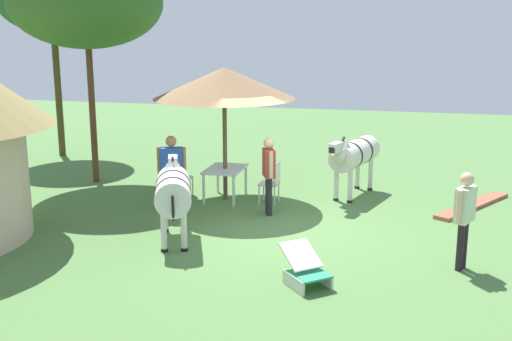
# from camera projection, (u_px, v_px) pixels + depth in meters

# --- Properties ---
(ground_plane) EXTENTS (36.00, 36.00, 0.00)m
(ground_plane) POSITION_uv_depth(u_px,v_px,m) (275.00, 227.00, 12.76)
(ground_plane) COLOR #527B41
(shade_umbrella) EXTENTS (3.21, 3.21, 3.05)m
(shade_umbrella) POSITION_uv_depth(u_px,v_px,m) (224.00, 83.00, 14.15)
(shade_umbrella) COLOR brown
(shade_umbrella) RESTS_ON ground_plane
(patio_dining_table) EXTENTS (1.20, 0.82, 0.74)m
(patio_dining_table) POSITION_uv_depth(u_px,v_px,m) (225.00, 172.00, 14.62)
(patio_dining_table) COLOR silver
(patio_dining_table) RESTS_ON ground_plane
(patio_chair_east_end) EXTENTS (0.46, 0.44, 0.90)m
(patio_chair_east_end) POSITION_uv_depth(u_px,v_px,m) (273.00, 181.00, 14.33)
(patio_chair_east_end) COLOR white
(patio_chair_east_end) RESTS_ON ground_plane
(patio_chair_near_lawn) EXTENTS (0.44, 0.42, 0.90)m
(patio_chair_near_lawn) POSITION_uv_depth(u_px,v_px,m) (179.00, 175.00, 14.90)
(patio_chair_near_lawn) COLOR silver
(patio_chair_near_lawn) RESTS_ON ground_plane
(guest_beside_umbrella) EXTENTS (0.35, 0.58, 1.71)m
(guest_beside_umbrella) POSITION_uv_depth(u_px,v_px,m) (172.00, 167.00, 13.37)
(guest_beside_umbrella) COLOR black
(guest_beside_umbrella) RESTS_ON ground_plane
(guest_behind_table) EXTENTS (0.56, 0.37, 1.67)m
(guest_behind_table) POSITION_uv_depth(u_px,v_px,m) (269.00, 169.00, 13.35)
(guest_behind_table) COLOR #24242A
(guest_behind_table) RESTS_ON ground_plane
(standing_watcher) EXTENTS (0.54, 0.38, 1.66)m
(standing_watcher) POSITION_uv_depth(u_px,v_px,m) (465.00, 212.00, 10.35)
(standing_watcher) COLOR black
(standing_watcher) RESTS_ON ground_plane
(striped_lounge_chair) EXTENTS (0.96, 0.93, 0.61)m
(striped_lounge_chair) POSITION_uv_depth(u_px,v_px,m) (306.00, 270.00, 9.87)
(striped_lounge_chair) COLOR #29906A
(striped_lounge_chair) RESTS_ON ground_plane
(zebra_nearest_camera) EXTENTS (2.05, 1.13, 1.50)m
(zebra_nearest_camera) POSITION_uv_depth(u_px,v_px,m) (173.00, 191.00, 11.77)
(zebra_nearest_camera) COLOR silver
(zebra_nearest_camera) RESTS_ON ground_plane
(zebra_by_umbrella) EXTENTS (2.31, 1.09, 1.54)m
(zebra_by_umbrella) POSITION_uv_depth(u_px,v_px,m) (354.00, 155.00, 14.83)
(zebra_by_umbrella) COLOR silver
(zebra_by_umbrella) RESTS_ON ground_plane
(acacia_tree_behind_hut) EXTENTS (3.74, 3.74, 5.62)m
(acacia_tree_behind_hut) POSITION_uv_depth(u_px,v_px,m) (86.00, 3.00, 15.36)
(acacia_tree_behind_hut) COLOR #553520
(acacia_tree_behind_hut) RESTS_ON ground_plane
(acacia_tree_far_lawn) EXTENTS (3.16, 3.16, 5.58)m
(acacia_tree_far_lawn) POSITION_uv_depth(u_px,v_px,m) (52.00, 2.00, 18.60)
(acacia_tree_far_lawn) COLOR #473B1B
(acacia_tree_far_lawn) RESTS_ON ground_plane
(brick_patio_kerb) EXTENTS (2.57, 1.78, 0.08)m
(brick_patio_kerb) POSITION_uv_depth(u_px,v_px,m) (473.00, 205.00, 14.11)
(brick_patio_kerb) COLOR #A1563D
(brick_patio_kerb) RESTS_ON ground_plane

